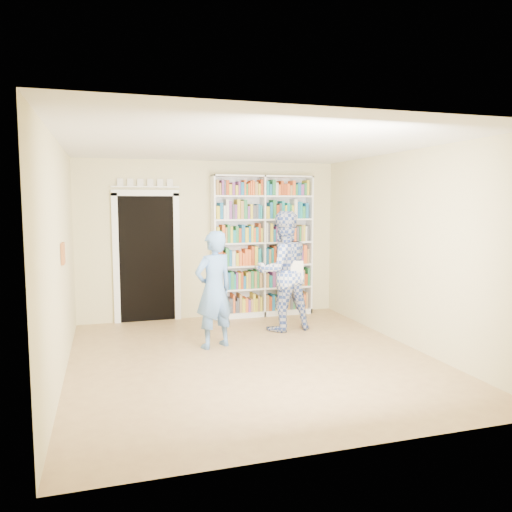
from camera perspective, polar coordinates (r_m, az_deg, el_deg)
The scene contains 11 objects.
floor at distance 6.53m, azimuth -0.49°, elevation -11.62°, with size 5.00×5.00×0.00m, color #987249.
ceiling at distance 6.26m, azimuth -0.52°, elevation 12.63°, with size 5.00×5.00×0.00m, color white.
wall_back at distance 8.67m, azimuth -5.15°, elevation 1.86°, with size 4.50×4.50×0.00m, color beige.
wall_left at distance 6.03m, azimuth -21.51°, elevation -0.40°, with size 5.00×5.00×0.00m, color beige.
wall_right at distance 7.21m, azimuth 16.92°, elevation 0.76°, with size 5.00×5.00×0.00m, color beige.
bookshelf at distance 8.75m, azimuth 0.73°, elevation 1.21°, with size 1.79×0.34×2.46m.
doorway at distance 8.51m, azimuth -12.38°, elevation 0.51°, with size 1.10×0.08×2.43m.
wall_art at distance 6.22m, azimuth -21.19°, elevation 0.26°, with size 0.03×0.25×0.25m, color brown.
man_blue at distance 6.86m, azimuth -4.83°, elevation -3.85°, with size 0.59×0.39×1.61m, color #5681C0.
man_plaid at distance 7.77m, azimuth 3.07°, elevation -1.73°, with size 0.90×0.70×1.86m, color #344E9F.
paper_sheet at distance 7.56m, azimuth 4.70°, elevation -1.64°, with size 0.20×0.01×0.29m, color white.
Camera 1 is at (-1.75, -5.97, 1.99)m, focal length 35.00 mm.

